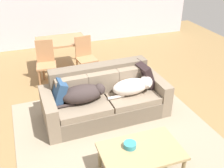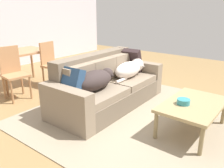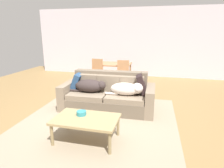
{
  "view_description": "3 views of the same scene",
  "coord_description": "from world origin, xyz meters",
  "px_view_note": "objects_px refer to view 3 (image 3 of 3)",
  "views": [
    {
      "loc": [
        -1.06,
        -3.61,
        2.82
      ],
      "look_at": [
        0.18,
        -0.03,
        0.71
      ],
      "focal_mm": 42.73,
      "sensor_mm": 36.0,
      "label": 1
    },
    {
      "loc": [
        -2.68,
        -2.17,
        1.6
      ],
      "look_at": [
        -0.09,
        -0.1,
        0.49
      ],
      "focal_mm": 36.47,
      "sensor_mm": 36.0,
      "label": 2
    },
    {
      "loc": [
        1.27,
        -4.05,
        1.79
      ],
      "look_at": [
        0.19,
        0.24,
        0.59
      ],
      "focal_mm": 31.38,
      "sensor_mm": 36.0,
      "label": 3
    }
  ],
  "objects_px": {
    "dog_on_left_cushion": "(91,86)",
    "throw_pillow_by_right_arm": "(142,84)",
    "couch": "(108,95)",
    "dining_chair_near_right": "(123,74)",
    "coffee_table": "(86,121)",
    "dog_on_right_cushion": "(127,89)",
    "bowl_on_coffee_table": "(81,113)",
    "dining_table": "(114,66)",
    "throw_pillow_by_left_arm": "(77,82)",
    "dining_chair_near_left": "(96,73)"
  },
  "relations": [
    {
      "from": "couch",
      "to": "coffee_table",
      "type": "relative_size",
      "value": 2.06
    },
    {
      "from": "dog_on_left_cushion",
      "to": "dog_on_right_cushion",
      "type": "distance_m",
      "value": 0.88
    },
    {
      "from": "throw_pillow_by_left_arm",
      "to": "coffee_table",
      "type": "height_order",
      "value": "throw_pillow_by_left_arm"
    },
    {
      "from": "couch",
      "to": "bowl_on_coffee_table",
      "type": "distance_m",
      "value": 1.39
    },
    {
      "from": "couch",
      "to": "throw_pillow_by_left_arm",
      "type": "distance_m",
      "value": 0.83
    },
    {
      "from": "throw_pillow_by_right_arm",
      "to": "dining_table",
      "type": "relative_size",
      "value": 0.42
    },
    {
      "from": "throw_pillow_by_left_arm",
      "to": "coffee_table",
      "type": "xyz_separation_m",
      "value": [
        0.81,
        -1.5,
        -0.24
      ]
    },
    {
      "from": "throw_pillow_by_left_arm",
      "to": "dog_on_right_cushion",
      "type": "bearing_deg",
      "value": -7.64
    },
    {
      "from": "dog_on_left_cushion",
      "to": "throw_pillow_by_left_arm",
      "type": "bearing_deg",
      "value": 158.87
    },
    {
      "from": "throw_pillow_by_left_arm",
      "to": "dining_chair_near_left",
      "type": "relative_size",
      "value": 0.43
    },
    {
      "from": "couch",
      "to": "dining_table",
      "type": "bearing_deg",
      "value": 98.49
    },
    {
      "from": "dining_table",
      "to": "coffee_table",
      "type": "bearing_deg",
      "value": -83.62
    },
    {
      "from": "dog_on_left_cushion",
      "to": "throw_pillow_by_left_arm",
      "type": "height_order",
      "value": "throw_pillow_by_left_arm"
    },
    {
      "from": "dog_on_right_cushion",
      "to": "dining_chair_near_right",
      "type": "xyz_separation_m",
      "value": [
        -0.44,
        1.68,
        -0.05
      ]
    },
    {
      "from": "throw_pillow_by_left_arm",
      "to": "dining_table",
      "type": "distance_m",
      "value": 2.08
    },
    {
      "from": "coffee_table",
      "to": "bowl_on_coffee_table",
      "type": "distance_m",
      "value": 0.17
    },
    {
      "from": "dog_on_left_cushion",
      "to": "dining_chair_near_right",
      "type": "bearing_deg",
      "value": 73.42
    },
    {
      "from": "couch",
      "to": "dining_chair_near_right",
      "type": "height_order",
      "value": "dining_chair_near_right"
    },
    {
      "from": "throw_pillow_by_left_arm",
      "to": "coffee_table",
      "type": "bearing_deg",
      "value": -61.63
    },
    {
      "from": "throw_pillow_by_right_arm",
      "to": "bowl_on_coffee_table",
      "type": "distance_m",
      "value": 1.7
    },
    {
      "from": "throw_pillow_by_right_arm",
      "to": "coffee_table",
      "type": "relative_size",
      "value": 0.44
    },
    {
      "from": "couch",
      "to": "dog_on_left_cushion",
      "type": "distance_m",
      "value": 0.47
    },
    {
      "from": "dog_on_right_cushion",
      "to": "bowl_on_coffee_table",
      "type": "height_order",
      "value": "dog_on_right_cushion"
    },
    {
      "from": "couch",
      "to": "throw_pillow_by_left_arm",
      "type": "xyz_separation_m",
      "value": [
        -0.78,
        0.02,
        0.28
      ]
    },
    {
      "from": "dining_table",
      "to": "dining_chair_near_right",
      "type": "xyz_separation_m",
      "value": [
        0.42,
        -0.53,
        -0.15
      ]
    },
    {
      "from": "coffee_table",
      "to": "dining_table",
      "type": "height_order",
      "value": "dining_table"
    },
    {
      "from": "coffee_table",
      "to": "dining_chair_near_right",
      "type": "height_order",
      "value": "dining_chair_near_right"
    },
    {
      "from": "dog_on_left_cushion",
      "to": "dining_chair_near_left",
      "type": "height_order",
      "value": "dining_chair_near_left"
    },
    {
      "from": "throw_pillow_by_left_arm",
      "to": "dining_chair_near_right",
      "type": "bearing_deg",
      "value": 61.28
    },
    {
      "from": "dog_on_left_cushion",
      "to": "dog_on_right_cushion",
      "type": "height_order",
      "value": "dog_on_right_cushion"
    },
    {
      "from": "coffee_table",
      "to": "dining_table",
      "type": "relative_size",
      "value": 0.94
    },
    {
      "from": "dog_on_right_cushion",
      "to": "dog_on_left_cushion",
      "type": "bearing_deg",
      "value": 176.21
    },
    {
      "from": "coffee_table",
      "to": "bowl_on_coffee_table",
      "type": "relative_size",
      "value": 6.34
    },
    {
      "from": "throw_pillow_by_left_arm",
      "to": "throw_pillow_by_right_arm",
      "type": "xyz_separation_m",
      "value": [
        1.56,
        0.05,
        0.02
      ]
    },
    {
      "from": "couch",
      "to": "dog_on_left_cushion",
      "type": "relative_size",
      "value": 2.51
    },
    {
      "from": "dining_chair_near_left",
      "to": "throw_pillow_by_right_arm",
      "type": "bearing_deg",
      "value": -36.46
    },
    {
      "from": "couch",
      "to": "dining_chair_near_right",
      "type": "distance_m",
      "value": 1.55
    },
    {
      "from": "dog_on_left_cushion",
      "to": "dining_table",
      "type": "xyz_separation_m",
      "value": [
        0.02,
        2.18,
        0.1
      ]
    },
    {
      "from": "couch",
      "to": "dog_on_left_cushion",
      "type": "bearing_deg",
      "value": -165.44
    },
    {
      "from": "throw_pillow_by_left_arm",
      "to": "throw_pillow_by_right_arm",
      "type": "bearing_deg",
      "value": 1.68
    },
    {
      "from": "dog_on_left_cushion",
      "to": "throw_pillow_by_left_arm",
      "type": "distance_m",
      "value": 0.41
    },
    {
      "from": "coffee_table",
      "to": "dining_chair_near_left",
      "type": "height_order",
      "value": "dining_chair_near_left"
    },
    {
      "from": "dining_table",
      "to": "dining_chair_near_left",
      "type": "distance_m",
      "value": 0.72
    },
    {
      "from": "dog_on_left_cushion",
      "to": "throw_pillow_by_right_arm",
      "type": "bearing_deg",
      "value": 7.2
    },
    {
      "from": "coffee_table",
      "to": "dining_chair_near_right",
      "type": "bearing_deg",
      "value": 89.62
    },
    {
      "from": "dog_on_right_cushion",
      "to": "coffee_table",
      "type": "xyz_separation_m",
      "value": [
        -0.46,
        -1.33,
        -0.2
      ]
    },
    {
      "from": "dining_table",
      "to": "bowl_on_coffee_table",
      "type": "bearing_deg",
      "value": -85.41
    },
    {
      "from": "dog_on_right_cushion",
      "to": "dining_chair_near_left",
      "type": "xyz_separation_m",
      "value": [
        -1.29,
        1.67,
        -0.04
      ]
    },
    {
      "from": "dog_on_right_cushion",
      "to": "dining_chair_near_left",
      "type": "height_order",
      "value": "dining_chair_near_left"
    },
    {
      "from": "dog_on_left_cushion",
      "to": "throw_pillow_by_right_arm",
      "type": "distance_m",
      "value": 1.19
    }
  ]
}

